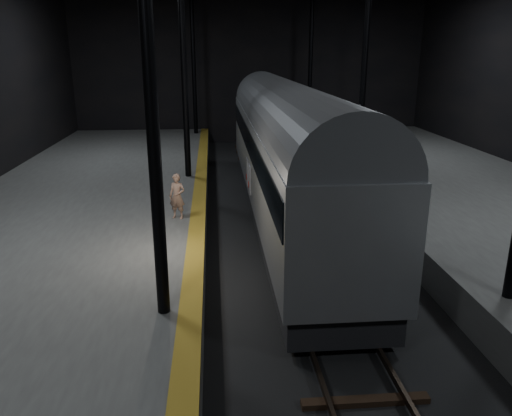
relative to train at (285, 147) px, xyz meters
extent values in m
plane|color=black|center=(0.00, -4.73, -2.84)|extent=(44.00, 44.00, 0.00)
cube|color=#4B4A48|center=(-7.50, -4.73, -2.34)|extent=(9.00, 43.80, 1.00)
cube|color=#846018|center=(-3.25, -4.73, -1.83)|extent=(0.50, 43.80, 0.01)
cube|color=#3F3328|center=(-0.72, -4.73, -2.67)|extent=(0.08, 43.00, 0.14)
cube|color=#3F3328|center=(0.72, -4.73, -2.67)|extent=(0.08, 43.00, 0.14)
cube|color=black|center=(0.00, -4.73, -2.78)|extent=(2.40, 42.00, 0.12)
cylinder|color=black|center=(-3.80, -8.73, 3.16)|extent=(0.26, 0.26, 10.00)
cylinder|color=black|center=(-3.80, 3.27, 3.16)|extent=(0.26, 0.26, 10.00)
cylinder|color=black|center=(3.80, 3.27, 3.16)|extent=(0.26, 0.26, 10.00)
cylinder|color=black|center=(-3.80, 15.27, 3.16)|extent=(0.26, 0.26, 10.00)
cylinder|color=black|center=(3.80, 15.27, 3.16)|extent=(0.26, 0.26, 10.00)
cube|color=#93969A|center=(0.00, 0.00, -0.41)|extent=(2.76, 19.05, 2.86)
cube|color=black|center=(0.00, 0.00, -2.20)|extent=(2.52, 18.66, 0.81)
cube|color=black|center=(0.00, 0.00, 0.25)|extent=(2.82, 18.76, 0.86)
cylinder|color=slate|center=(0.00, 0.00, 1.02)|extent=(2.71, 18.86, 2.71)
cube|color=black|center=(0.00, -6.67, -2.55)|extent=(1.71, 2.10, 0.33)
cube|color=black|center=(0.00, 6.67, -2.55)|extent=(1.71, 2.10, 0.33)
cube|color=silver|center=(-1.41, -0.95, -0.98)|extent=(0.04, 0.71, 1.00)
cube|color=silver|center=(-1.41, 0.19, -0.98)|extent=(0.04, 0.71, 1.00)
cylinder|color=maroon|center=(-1.43, -0.78, -1.22)|extent=(0.03, 0.25, 0.25)
cylinder|color=maroon|center=(-1.43, 0.36, -1.22)|extent=(0.03, 0.25, 0.25)
imported|color=#9E7661|center=(-3.89, -2.56, -1.10)|extent=(0.64, 0.54, 1.49)
camera|label=1|loc=(-2.68, -18.23, 3.39)|focal=35.00mm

